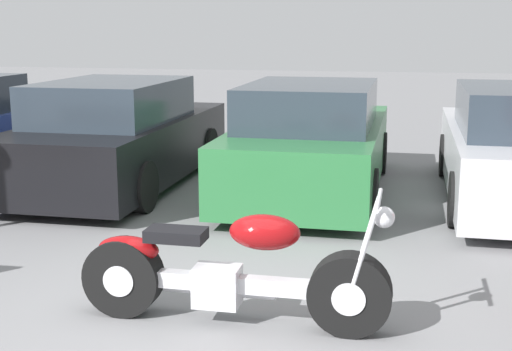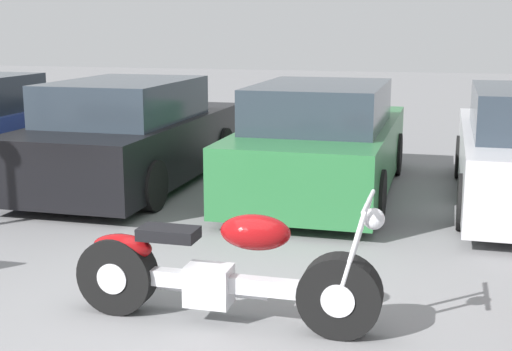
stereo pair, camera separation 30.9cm
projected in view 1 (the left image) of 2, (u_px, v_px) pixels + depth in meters
name	position (u px, v px, depth m)	size (l,w,h in m)	color
ground_plane	(203.00, 336.00, 5.10)	(60.00, 60.00, 0.00)	slate
motorcycle	(228.00, 273.00, 5.25)	(2.32, 0.62, 1.02)	black
parked_car_black	(119.00, 137.00, 9.77)	(1.86, 4.47, 1.46)	black
parked_car_green	(311.00, 142.00, 9.35)	(1.86, 4.47, 1.46)	#286B38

